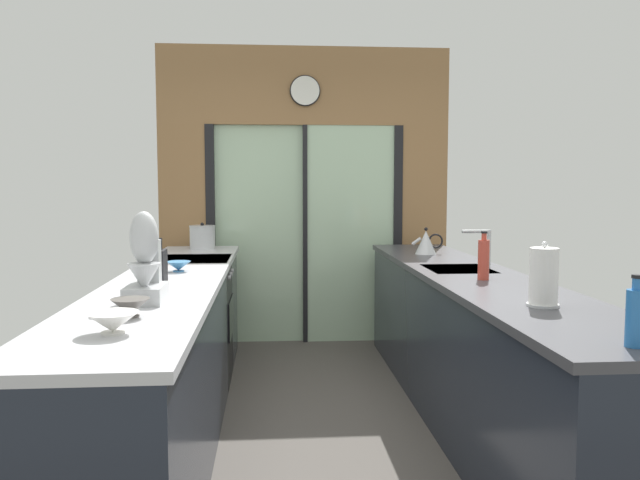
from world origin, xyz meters
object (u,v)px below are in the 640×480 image
Objects in this scene: stock_pot at (202,237)px; paper_towel_roll at (544,277)px; mixing_bowl_near at (113,322)px; oven_range at (191,321)px; knife_block at (158,270)px; soap_bottle_far at (484,259)px; mixing_bowl_far at (178,266)px; kettle at (426,242)px; stand_mixer at (145,268)px; soap_bottle_near at (635,316)px; mixing_bowl_mid at (130,307)px.

paper_towel_roll is at bearing -56.35° from stock_pot.
stock_pot reaches higher than mixing_bowl_near.
paper_towel_roll reaches higher than mixing_bowl_near.
oven_range is 1.54m from knife_block.
oven_range is 3.31× the size of soap_bottle_far.
paper_towel_roll is at bearing -47.68° from oven_range.
mixing_bowl_far is 0.73m from knife_block.
kettle reaches higher than mixing_bowl_far.
stand_mixer is (0.00, -0.31, 0.05)m from knife_block.
soap_bottle_near is 0.88× the size of soap_bottle_far.
stock_pot is 2.59m from soap_bottle_far.
stock_pot is at bearing 133.44° from soap_bottle_far.
soap_bottle_far is at bearing -90.09° from kettle.
oven_range is 2.23m from soap_bottle_far.
mixing_bowl_mid is at bearing -90.00° from stock_pot.
stand_mixer reaches higher than knife_block.
mixing_bowl_far is at bearing 90.00° from mixing_bowl_mid.
paper_towel_roll reaches higher than mixing_bowl_mid.
soap_bottle_near is at bearing -90.04° from kettle.
knife_block is 0.68× the size of stand_mixer.
mixing_bowl_far is 0.61× the size of kettle.
kettle is (1.78, 1.59, -0.02)m from knife_block.
paper_towel_roll is at bearing 2.93° from mixing_bowl_mid.
oven_range is 3.17× the size of paper_towel_roll.
soap_bottle_far reaches higher than mixing_bowl_far.
knife_block reaches higher than mixing_bowl_near.
stand_mixer is 1.45× the size of paper_towel_roll.
stand_mixer is at bearing 172.44° from paper_towel_roll.
stand_mixer reaches higher than kettle.
mixing_bowl_near reaches higher than oven_range.
mixing_bowl_far is 1.04m from stand_mixer.
kettle is at bearing 51.37° from mixing_bowl_mid.
oven_range is at bearing 90.45° from mixing_bowl_near.
mixing_bowl_mid is at bearing -90.00° from stand_mixer.
knife_block is at bearing -138.21° from kettle.
oven_range is at bearing 132.32° from paper_towel_roll.
oven_range is 2.41m from mixing_bowl_near.
mixing_bowl_far is at bearing -88.50° from oven_range.
mixing_bowl_mid reaches higher than oven_range.
soap_bottle_near is (1.78, -0.62, 0.06)m from mixing_bowl_mid.
stand_mixer is at bearing 90.00° from mixing_bowl_mid.
mixing_bowl_far is at bearing -90.00° from stock_pot.
soap_bottle_far reaches higher than stock_pot.
stock_pot reaches higher than mixing_bowl_far.
knife_block is at bearing 90.00° from mixing_bowl_near.
mixing_bowl_near is at bearing 169.63° from soap_bottle_near.
stand_mixer is 1.51× the size of soap_bottle_far.
knife_block is at bearing -90.00° from mixing_bowl_far.
mixing_bowl_far is 0.55× the size of soap_bottle_far.
oven_range is 2.13m from mixing_bowl_mid.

